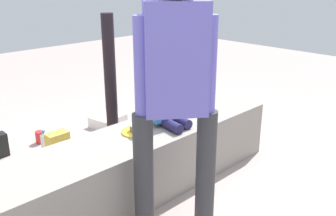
{
  "coord_description": "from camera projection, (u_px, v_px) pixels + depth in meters",
  "views": [
    {
      "loc": [
        -1.63,
        -1.95,
        1.57
      ],
      "look_at": [
        0.04,
        -0.25,
        0.72
      ],
      "focal_mm": 40.52,
      "sensor_mm": 36.0,
      "label": 1
    }
  ],
  "objects": [
    {
      "name": "railing_post",
      "position": [
        111.0,
        98.0,
        3.51
      ],
      "size": [
        0.36,
        0.36,
        1.25
      ],
      "color": "black",
      "rests_on": "ground_plane"
    },
    {
      "name": "adult_standing",
      "position": [
        176.0,
        77.0,
        2.1
      ],
      "size": [
        0.42,
        0.38,
        1.7
      ],
      "color": "#323337",
      "rests_on": "ground_plane"
    },
    {
      "name": "cake_box_white",
      "position": [
        108.0,
        120.0,
        4.12
      ],
      "size": [
        0.38,
        0.32,
        0.11
      ],
      "primitive_type": "cube",
      "rotation": [
        0.0,
        0.0,
        0.17
      ],
      "color": "white",
      "rests_on": "ground_plane"
    },
    {
      "name": "handbag_brown_canvas",
      "position": [
        165.0,
        130.0,
        3.75
      ],
      "size": [
        0.27,
        0.13,
        0.3
      ],
      "color": "brown",
      "rests_on": "ground_plane"
    },
    {
      "name": "gift_bag",
      "position": [
        58.0,
        149.0,
        3.23
      ],
      "size": [
        0.18,
        0.11,
        0.34
      ],
      "color": "gold",
      "rests_on": "ground_plane"
    },
    {
      "name": "water_bottle_far_side",
      "position": [
        44.0,
        142.0,
        3.5
      ],
      "size": [
        0.06,
        0.06,
        0.21
      ],
      "color": "silver",
      "rests_on": "ground_plane"
    },
    {
      "name": "child_seated",
      "position": [
        165.0,
        98.0,
        2.85
      ],
      "size": [
        0.28,
        0.33,
        0.48
      ],
      "color": "#221E4A",
      "rests_on": "concrete_ledge"
    },
    {
      "name": "concrete_ledge",
      "position": [
        141.0,
        162.0,
        2.83
      ],
      "size": [
        2.41,
        0.54,
        0.47
      ],
      "primitive_type": "cube",
      "color": "gray",
      "rests_on": "ground_plane"
    },
    {
      "name": "party_cup_red",
      "position": [
        40.0,
        137.0,
        3.69
      ],
      "size": [
        0.09,
        0.09,
        0.12
      ],
      "primitive_type": "cylinder",
      "color": "red",
      "rests_on": "ground_plane"
    },
    {
      "name": "ground_plane",
      "position": [
        142.0,
        189.0,
        2.91
      ],
      "size": [
        12.0,
        12.0,
        0.0
      ],
      "primitive_type": "plane",
      "color": "#A7938E"
    },
    {
      "name": "cake_plate",
      "position": [
        136.0,
        130.0,
        2.76
      ],
      "size": [
        0.22,
        0.22,
        0.07
      ],
      "color": "yellow",
      "rests_on": "concrete_ledge"
    }
  ]
}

